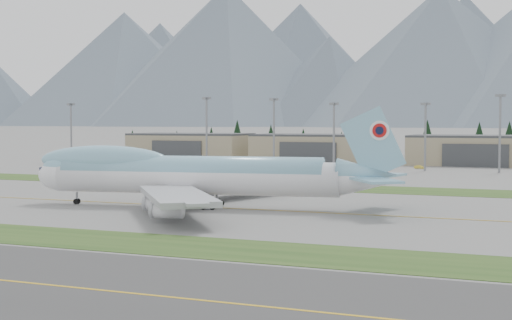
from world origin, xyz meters
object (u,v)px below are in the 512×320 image
at_px(hangar_left, 191,146).
at_px(hangar_right, 478,150).
at_px(boeing_747_freighter, 191,174).
at_px(hangar_center, 318,148).
at_px(service_vehicle_b, 420,169).
at_px(service_vehicle_a, 277,166).

distance_m(hangar_left, hangar_right, 115.00).
distance_m(boeing_747_freighter, hangar_center, 152.17).
bearing_deg(service_vehicle_b, boeing_747_freighter, -169.50).
xyz_separation_m(boeing_747_freighter, service_vehicle_b, (23.44, 122.29, -6.08)).
bearing_deg(hangar_center, hangar_left, 180.00).
height_order(hangar_left, hangar_right, same).
height_order(hangar_center, service_vehicle_b, hangar_center).
height_order(boeing_747_freighter, hangar_center, boeing_747_freighter).
relative_size(hangar_center, hangar_right, 1.00).
relative_size(hangar_right, service_vehicle_a, 13.74).
distance_m(hangar_left, service_vehicle_b, 102.72).
xyz_separation_m(hangar_center, service_vehicle_b, (43.52, -28.54, -5.39)).
bearing_deg(boeing_747_freighter, service_vehicle_b, 70.89).
bearing_deg(service_vehicle_a, boeing_747_freighter, -68.24).
height_order(hangar_left, service_vehicle_b, hangar_left).
height_order(hangar_right, service_vehicle_b, hangar_right).
relative_size(boeing_747_freighter, hangar_center, 1.47).
distance_m(hangar_right, service_vehicle_a, 73.05).
distance_m(hangar_center, hangar_right, 60.00).
height_order(hangar_center, service_vehicle_a, hangar_center).
height_order(hangar_right, service_vehicle_a, hangar_right).
bearing_deg(hangar_right, hangar_center, 180.00).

